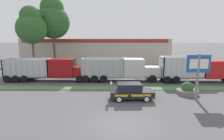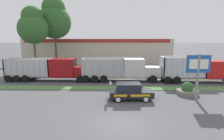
{
  "view_description": "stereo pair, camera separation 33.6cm",
  "coord_description": "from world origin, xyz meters",
  "px_view_note": "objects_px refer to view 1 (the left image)",
  "views": [
    {
      "loc": [
        -0.68,
        -11.37,
        5.87
      ],
      "look_at": [
        -0.87,
        9.66,
        2.18
      ],
      "focal_mm": 28.0,
      "sensor_mm": 36.0,
      "label": 1
    },
    {
      "loc": [
        -0.34,
        -11.36,
        5.87
      ],
      "look_at": [
        -0.87,
        9.66,
        2.18
      ],
      "focal_mm": 28.0,
      "sensor_mm": 36.0,
      "label": 2
    }
  ],
  "objects_px": {
    "rally_car": "(131,91)",
    "dump_truck_lead": "(55,70)",
    "stone_planter": "(187,90)",
    "store_sign_post": "(198,69)",
    "dump_truck_mid": "(205,70)",
    "dump_truck_far_right": "(127,70)"
  },
  "relations": [
    {
      "from": "dump_truck_far_right",
      "to": "stone_planter",
      "type": "relative_size",
      "value": 4.86
    },
    {
      "from": "store_sign_post",
      "to": "stone_planter",
      "type": "distance_m",
      "value": 3.16
    },
    {
      "from": "dump_truck_lead",
      "to": "stone_planter",
      "type": "height_order",
      "value": "dump_truck_lead"
    },
    {
      "from": "dump_truck_mid",
      "to": "store_sign_post",
      "type": "distance_m",
      "value": 8.88
    },
    {
      "from": "rally_car",
      "to": "dump_truck_lead",
      "type": "bearing_deg",
      "value": 141.96
    },
    {
      "from": "rally_car",
      "to": "stone_planter",
      "type": "bearing_deg",
      "value": 15.76
    },
    {
      "from": "dump_truck_lead",
      "to": "store_sign_post",
      "type": "bearing_deg",
      "value": -25.29
    },
    {
      "from": "dump_truck_lead",
      "to": "dump_truck_mid",
      "type": "relative_size",
      "value": 1.06
    },
    {
      "from": "dump_truck_far_right",
      "to": "store_sign_post",
      "type": "distance_m",
      "value": 10.16
    },
    {
      "from": "dump_truck_mid",
      "to": "dump_truck_lead",
      "type": "bearing_deg",
      "value": 178.97
    },
    {
      "from": "dump_truck_lead",
      "to": "dump_truck_far_right",
      "type": "height_order",
      "value": "dump_truck_far_right"
    },
    {
      "from": "dump_truck_lead",
      "to": "store_sign_post",
      "type": "distance_m",
      "value": 18.36
    },
    {
      "from": "dump_truck_mid",
      "to": "stone_planter",
      "type": "bearing_deg",
      "value": -129.8
    },
    {
      "from": "dump_truck_far_right",
      "to": "store_sign_post",
      "type": "xyz_separation_m",
      "value": [
        6.22,
        -7.9,
        1.49
      ]
    },
    {
      "from": "dump_truck_mid",
      "to": "dump_truck_far_right",
      "type": "xyz_separation_m",
      "value": [
        -10.83,
        0.46,
        0.01
      ]
    },
    {
      "from": "dump_truck_lead",
      "to": "stone_planter",
      "type": "xyz_separation_m",
      "value": [
        16.39,
        -6.1,
        -1.17
      ]
    },
    {
      "from": "dump_truck_mid",
      "to": "rally_car",
      "type": "bearing_deg",
      "value": -145.9
    },
    {
      "from": "store_sign_post",
      "to": "dump_truck_mid",
      "type": "bearing_deg",
      "value": 58.22
    },
    {
      "from": "rally_car",
      "to": "stone_planter",
      "type": "relative_size",
      "value": 1.9
    },
    {
      "from": "dump_truck_far_right",
      "to": "rally_car",
      "type": "xyz_separation_m",
      "value": [
        -0.25,
        -7.96,
        -0.78
      ]
    },
    {
      "from": "store_sign_post",
      "to": "stone_planter",
      "type": "relative_size",
      "value": 1.99
    },
    {
      "from": "dump_truck_far_right",
      "to": "stone_planter",
      "type": "bearing_deg",
      "value": -45.51
    }
  ]
}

